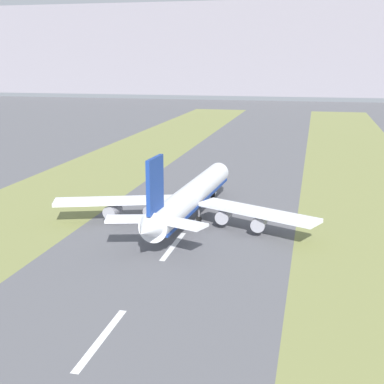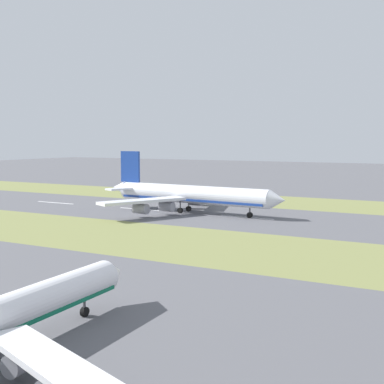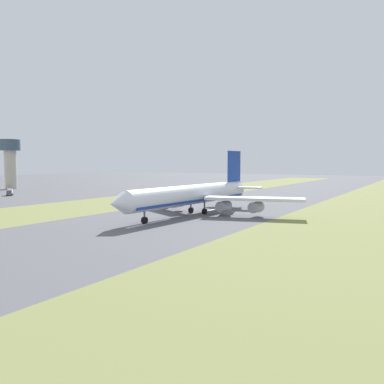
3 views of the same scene
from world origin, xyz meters
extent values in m
plane|color=#56565B|center=(0.00, 0.00, 0.00)|extent=(800.00, 800.00, 0.00)
cube|color=olive|center=(-45.00, 0.00, 0.00)|extent=(40.00, 600.00, 0.01)
cube|color=olive|center=(45.00, 0.00, 0.00)|extent=(40.00, 600.00, 0.01)
cube|color=silver|center=(0.00, -56.91, 0.01)|extent=(1.20, 18.00, 0.01)
cube|color=silver|center=(0.00, -16.91, 0.01)|extent=(1.20, 18.00, 0.01)
cube|color=silver|center=(0.00, 23.09, 0.01)|extent=(1.20, 18.00, 0.01)
cylinder|color=silver|center=(-0.52, 3.09, 6.20)|extent=(9.25, 56.25, 6.00)
cone|color=silver|center=(1.26, 33.54, 6.20)|extent=(6.16, 5.33, 5.88)
cone|color=silver|center=(-2.32, -27.86, 7.00)|extent=(5.44, 6.29, 5.10)
cube|color=navy|center=(-0.52, 3.09, 4.55)|extent=(8.82, 54.00, 0.70)
cube|color=silver|center=(-18.41, -3.10, 5.30)|extent=(29.40, 14.96, 0.90)
cube|color=silver|center=(16.53, -5.14, 5.30)|extent=(28.78, 17.83, 0.90)
cylinder|color=#93939E|center=(-9.73, -0.38, 2.85)|extent=(3.47, 4.98, 3.20)
cylinder|color=#93939E|center=(-18.92, -3.35, 2.85)|extent=(3.47, 4.98, 3.20)
cylinder|color=#93939E|center=(8.24, -1.43, 2.85)|extent=(3.47, 4.98, 3.20)
cylinder|color=#93939E|center=(17.02, -5.44, 2.85)|extent=(3.47, 4.98, 3.20)
cube|color=navy|center=(-2.03, -22.87, 14.70)|extent=(1.26, 8.03, 11.00)
cube|color=silver|center=(-7.52, -22.54, 7.20)|extent=(10.79, 6.79, 0.60)
cube|color=silver|center=(3.46, -23.19, 7.20)|extent=(10.92, 7.74, 0.60)
cylinder|color=#59595E|center=(0.72, 24.33, 2.50)|extent=(0.50, 0.50, 3.20)
cylinder|color=black|center=(0.72, 24.33, 0.90)|extent=(1.00, 1.85, 1.80)
cylinder|color=#59595E|center=(-3.29, 0.25, 2.50)|extent=(0.50, 0.50, 3.20)
cylinder|color=black|center=(-3.29, 0.25, 0.90)|extent=(1.00, 1.85, 1.80)
cylinder|color=#59595E|center=(1.91, -0.06, 2.50)|extent=(0.50, 0.50, 3.20)
cylinder|color=black|center=(1.91, -0.06, 0.90)|extent=(1.00, 1.85, 1.80)
cone|color=white|center=(91.07, 39.98, 4.64)|extent=(3.94, 4.57, 4.40)
cube|color=white|center=(118.71, 54.32, 3.97)|extent=(11.47, 21.98, 0.67)
cylinder|color=#93939E|center=(116.58, 47.85, 2.13)|extent=(3.70, 2.55, 2.40)
cylinder|color=#59595E|center=(97.97, 40.28, 1.87)|extent=(0.37, 0.37, 2.40)
cylinder|color=black|center=(97.97, 40.28, 0.67)|extent=(1.38, 0.73, 1.35)
camera|label=1|loc=(28.04, -121.12, 38.74)|focal=50.00mm
camera|label=2|loc=(153.91, 88.11, 24.57)|focal=50.00mm
camera|label=3|loc=(-62.01, 99.52, 15.95)|focal=35.00mm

